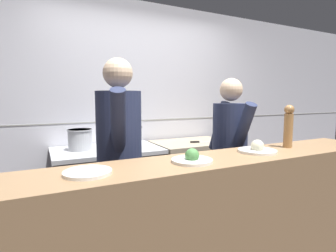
{
  "coord_description": "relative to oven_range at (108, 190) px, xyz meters",
  "views": [
    {
      "loc": [
        -1.19,
        -1.62,
        1.44
      ],
      "look_at": [
        -0.03,
        0.74,
        1.15
      ],
      "focal_mm": 28.0,
      "sensor_mm": 36.0,
      "label": 1
    }
  ],
  "objects": [
    {
      "name": "plated_dish_appetiser",
      "position": [
        0.21,
        -1.37,
        0.61
      ],
      "size": [
        0.25,
        0.25,
        0.09
      ],
      "color": "white",
      "rests_on": "pass_counter"
    },
    {
      "name": "plated_dish_main",
      "position": [
        -0.41,
        -1.35,
        0.6
      ],
      "size": [
        0.25,
        0.25,
        0.02
      ],
      "color": "white",
      "rests_on": "pass_counter"
    },
    {
      "name": "plated_dish_dessert",
      "position": [
        0.79,
        -1.33,
        0.61
      ],
      "size": [
        0.27,
        0.27,
        0.1
      ],
      "color": "white",
      "rests_on": "pass_counter"
    },
    {
      "name": "stock_pot",
      "position": [
        -0.26,
        0.05,
        0.56
      ],
      "size": [
        0.25,
        0.25,
        0.21
      ],
      "color": "#B7BABF",
      "rests_on": "oven_range"
    },
    {
      "name": "sauce_pot",
      "position": [
        0.25,
        -0.03,
        0.57
      ],
      "size": [
        0.27,
        0.27,
        0.22
      ],
      "color": "#2D2D33",
      "rests_on": "oven_range"
    },
    {
      "name": "chef_sous",
      "position": [
        1.0,
        -0.77,
        0.45
      ],
      "size": [
        0.36,
        0.71,
        1.62
      ],
      "rotation": [
        0.0,
        0.0,
        -0.11
      ],
      "color": "black",
      "rests_on": "ground_plane"
    },
    {
      "name": "chefs_knife",
      "position": [
        1.12,
        -0.1,
        0.45
      ],
      "size": [
        0.33,
        0.12,
        0.02
      ],
      "color": "#B7BABF",
      "rests_on": "prep_counter"
    },
    {
      "name": "wall_back_tiled",
      "position": [
        0.56,
        0.4,
        0.85
      ],
      "size": [
        8.0,
        0.06,
        2.6
      ],
      "color": "silver",
      "rests_on": "ground_plane"
    },
    {
      "name": "prep_counter",
      "position": [
        1.05,
        -0.0,
        -0.01
      ],
      "size": [
        0.92,
        0.65,
        0.89
      ],
      "color": "gray",
      "rests_on": "ground_plane"
    },
    {
      "name": "chef_head_cook",
      "position": [
        -0.07,
        -0.72,
        0.52
      ],
      "size": [
        0.44,
        0.76,
        1.74
      ],
      "rotation": [
        0.0,
        0.0,
        -0.28
      ],
      "color": "black",
      "rests_on": "ground_plane"
    },
    {
      "name": "pass_counter",
      "position": [
        0.48,
        -1.35,
        0.06
      ],
      "size": [
        2.8,
        0.45,
        1.04
      ],
      "color": "#93704C",
      "rests_on": "ground_plane"
    },
    {
      "name": "pepper_mill",
      "position": [
        1.14,
        -1.3,
        0.77
      ],
      "size": [
        0.08,
        0.08,
        0.34
      ],
      "color": "#AD7A47",
      "rests_on": "pass_counter"
    },
    {
      "name": "oven_range",
      "position": [
        0.0,
        0.0,
        0.0
      ],
      "size": [
        1.1,
        0.71,
        0.9
      ],
      "color": "#38383D",
      "rests_on": "ground_plane"
    }
  ]
}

